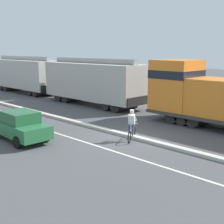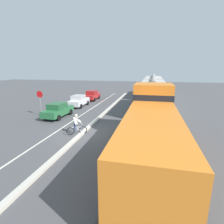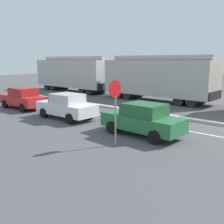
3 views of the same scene
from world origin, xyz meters
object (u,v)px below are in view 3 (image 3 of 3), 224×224
parked_car_green (143,119)px  stop_sign (115,100)px  hopper_car_middle (73,74)px  parked_car_white (66,106)px  parked_car_red (23,98)px  hopper_car_lead (158,78)px

parked_car_green → stop_sign: stop_sign is taller
hopper_car_middle → parked_car_white: (-10.26, -11.04, -1.26)m
parked_car_green → stop_sign: bearing=179.8°
hopper_car_middle → parked_car_red: hopper_car_middle is taller
parked_car_white → parked_car_red: 5.36m
hopper_car_lead → parked_car_white: bearing=176.9°
hopper_car_lead → stop_sign: bearing=-156.9°
hopper_car_lead → parked_car_white: (-10.26, 0.56, -1.26)m
parked_car_green → parked_car_white: 5.83m
parked_car_white → hopper_car_middle: bearing=47.1°
stop_sign → parked_car_red: bearing=78.8°
hopper_car_lead → parked_car_white: size_ratio=2.52×
hopper_car_middle → parked_car_green: 19.76m
hopper_car_lead → parked_car_green: 11.56m
parked_car_green → parked_car_white: (-0.04, 5.83, 0.00)m
parked_car_white → parked_car_green: bearing=-89.6°
parked_car_green → parked_car_red: (0.09, 11.19, 0.00)m
hopper_car_middle → stop_sign: size_ratio=3.68×
parked_car_green → parked_car_red: 11.19m
parked_car_green → parked_car_white: same height
hopper_car_middle → parked_car_green: hopper_car_middle is taller
parked_car_green → parked_car_white: size_ratio=1.01×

